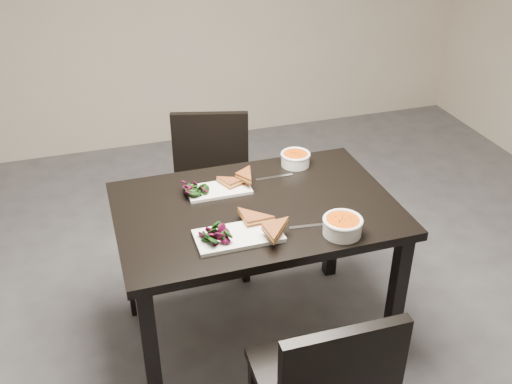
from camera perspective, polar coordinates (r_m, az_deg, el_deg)
ground at (r=2.85m, az=1.20°, el=-16.19°), size 5.00×5.00×0.00m
table at (r=2.57m, az=0.00°, el=-3.24°), size 1.20×0.80×0.75m
chair_far at (r=3.23m, az=-4.40°, el=0.94°), size 0.52×0.52×0.85m
plate_near at (r=2.31m, az=-1.72°, el=-4.31°), size 0.34×0.17×0.02m
sandwich_near at (r=2.32m, az=-0.29°, el=-3.09°), size 0.18×0.14×0.06m
salad_near at (r=2.27m, az=-4.16°, el=-4.08°), size 0.11×0.10×0.05m
soup_bowl_near at (r=2.34m, az=8.45°, el=-3.22°), size 0.16×0.16×0.07m
cutlery_near at (r=2.39m, az=5.38°, el=-3.30°), size 0.18×0.04×0.00m
plate_far at (r=2.62m, az=-3.67°, el=0.21°), size 0.28×0.14×0.01m
sandwich_far at (r=2.61m, az=-2.23°, el=0.84°), size 0.17×0.15×0.05m
salad_far at (r=2.59m, az=-5.84°, el=0.38°), size 0.09×0.08×0.04m
soup_bowl_far at (r=2.83m, az=3.87°, el=3.32°), size 0.14×0.14×0.06m
cutlery_far at (r=2.73m, az=1.81°, el=1.47°), size 0.18×0.02×0.00m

